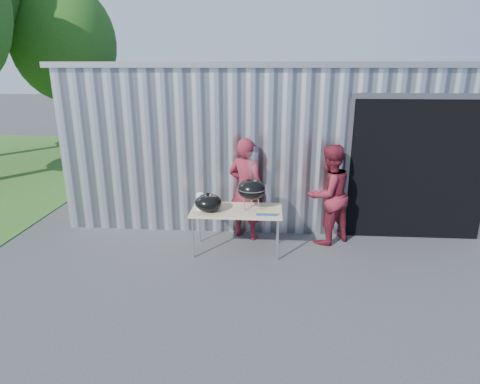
# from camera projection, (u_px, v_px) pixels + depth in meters

# --- Properties ---
(ground) EXTENTS (80.00, 80.00, 0.00)m
(ground) POSITION_uv_depth(u_px,v_px,m) (222.00, 276.00, 6.05)
(ground) COLOR #38383B
(building) EXTENTS (8.20, 6.20, 3.10)m
(building) POSITION_uv_depth(u_px,v_px,m) (279.00, 129.00, 9.89)
(building) COLOR silver
(building) RESTS_ON ground
(tree_far) EXTENTS (3.52, 3.52, 5.83)m
(tree_far) POSITION_uv_depth(u_px,v_px,m) (64.00, 43.00, 13.92)
(tree_far) COLOR #442D19
(tree_far) RESTS_ON ground
(folding_table) EXTENTS (1.50, 0.75, 0.75)m
(folding_table) POSITION_uv_depth(u_px,v_px,m) (237.00, 212.00, 6.67)
(folding_table) COLOR tan
(folding_table) RESTS_ON ground
(kettle_grill) EXTENTS (0.47, 0.47, 0.94)m
(kettle_grill) POSITION_uv_depth(u_px,v_px,m) (252.00, 185.00, 6.56)
(kettle_grill) COLOR black
(kettle_grill) RESTS_ON folding_table
(grill_lid) EXTENTS (0.44, 0.44, 0.32)m
(grill_lid) POSITION_uv_depth(u_px,v_px,m) (208.00, 203.00, 6.56)
(grill_lid) COLOR black
(grill_lid) RESTS_ON folding_table
(paper_towels) EXTENTS (0.12, 0.12, 0.28)m
(paper_towels) POSITION_uv_depth(u_px,v_px,m) (200.00, 202.00, 6.61)
(paper_towels) COLOR white
(paper_towels) RESTS_ON folding_table
(white_tub) EXTENTS (0.20, 0.15, 0.10)m
(white_tub) POSITION_uv_depth(u_px,v_px,m) (205.00, 202.00, 6.86)
(white_tub) COLOR white
(white_tub) RESTS_ON folding_table
(foil_box) EXTENTS (0.32, 0.05, 0.06)m
(foil_box) POSITION_uv_depth(u_px,v_px,m) (266.00, 214.00, 6.38)
(foil_box) COLOR navy
(foil_box) RESTS_ON folding_table
(person_cook) EXTENTS (0.80, 0.68, 1.85)m
(person_cook) POSITION_uv_depth(u_px,v_px,m) (246.00, 189.00, 7.17)
(person_cook) COLOR maroon
(person_cook) RESTS_ON ground
(person_bystander) EXTENTS (1.09, 1.04, 1.77)m
(person_bystander) POSITION_uv_depth(u_px,v_px,m) (328.00, 195.00, 6.98)
(person_bystander) COLOR maroon
(person_bystander) RESTS_ON ground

